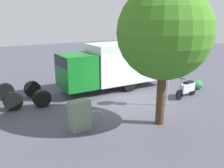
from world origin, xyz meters
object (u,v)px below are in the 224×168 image
object	(u,v)px
stop_sign	(169,66)
utility_cabinet	(80,115)
street_tree	(164,33)
bike_rack_hoop	(96,119)
box_truck_near	(113,64)
motorcycle	(187,88)

from	to	relation	value
stop_sign	utility_cabinet	world-z (taller)	stop_sign
stop_sign	utility_cabinet	size ratio (longest dim) A/B	2.47
street_tree	utility_cabinet	size ratio (longest dim) A/B	4.59
stop_sign	bike_rack_hoop	xyz separation A→B (m)	(3.87, -0.39, -2.02)
stop_sign	box_truck_near	bearing A→B (deg)	-79.70
box_truck_near	utility_cabinet	xyz separation A→B (m)	(4.19, 4.19, -0.96)
box_truck_near	utility_cabinet	world-z (taller)	box_truck_near
box_truck_near	motorcycle	distance (m)	4.54
motorcycle	utility_cabinet	size ratio (longest dim) A/B	1.47
box_truck_near	stop_sign	xyz separation A→B (m)	(-0.72, 3.96, 0.45)
utility_cabinet	bike_rack_hoop	bearing A→B (deg)	-149.34
stop_sign	utility_cabinet	xyz separation A→B (m)	(4.91, 0.22, -1.40)
motorcycle	stop_sign	world-z (taller)	stop_sign
box_truck_near	street_tree	distance (m)	5.92
street_tree	utility_cabinet	distance (m)	4.59
utility_cabinet	motorcycle	bearing A→B (deg)	-174.78
street_tree	utility_cabinet	world-z (taller)	street_tree
motorcycle	utility_cabinet	world-z (taller)	utility_cabinet
bike_rack_hoop	street_tree	bearing A→B (deg)	138.73
stop_sign	motorcycle	bearing A→B (deg)	-168.11
motorcycle	bike_rack_hoop	xyz separation A→B (m)	(5.75, 0.01, -0.52)
box_truck_near	bike_rack_hoop	size ratio (longest dim) A/B	10.02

